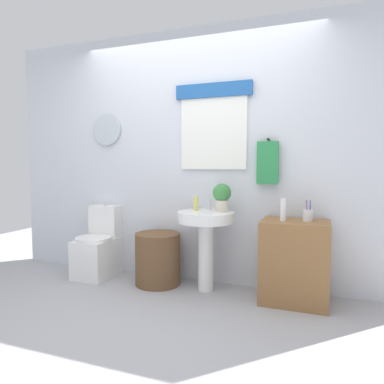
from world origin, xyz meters
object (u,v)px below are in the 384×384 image
(toilet, at_px, (99,249))
(pedestal_sink, at_px, (206,230))
(toothbrush_cup, at_px, (308,215))
(wooden_cabinet, at_px, (294,262))
(potted_plant, at_px, (222,196))
(lotion_bottle, at_px, (283,210))
(laundry_hamper, at_px, (158,259))
(soap_bottle, at_px, (196,203))

(toilet, distance_m, pedestal_sink, 1.28)
(toothbrush_cup, bearing_deg, wooden_cabinet, -168.88)
(pedestal_sink, distance_m, potted_plant, 0.36)
(toilet, xyz_separation_m, lotion_bottle, (1.96, -0.07, 0.53))
(toothbrush_cup, bearing_deg, laundry_hamper, -179.21)
(wooden_cabinet, bearing_deg, lotion_bottle, -158.39)
(pedestal_sink, xyz_separation_m, lotion_bottle, (0.72, -0.04, 0.24))
(soap_bottle, height_order, lotion_bottle, lotion_bottle)
(toilet, height_order, laundry_hamper, toilet)
(laundry_hamper, height_order, pedestal_sink, pedestal_sink)
(toilet, relative_size, potted_plant, 2.88)
(toilet, height_order, pedestal_sink, toilet)
(wooden_cabinet, height_order, toothbrush_cup, toothbrush_cup)
(soap_bottle, xyz_separation_m, toothbrush_cup, (1.04, -0.03, -0.06))
(laundry_hamper, relative_size, lotion_bottle, 2.66)
(lotion_bottle, xyz_separation_m, toothbrush_cup, (0.20, 0.06, -0.05))
(toothbrush_cup, bearing_deg, soap_bottle, 178.34)
(toothbrush_cup, bearing_deg, potted_plant, 177.07)
(laundry_hamper, height_order, potted_plant, potted_plant)
(lotion_bottle, bearing_deg, toothbrush_cup, 16.50)
(toilet, relative_size, laundry_hamper, 1.49)
(lotion_bottle, bearing_deg, wooden_cabinet, 21.61)
(toilet, bearing_deg, laundry_hamper, -2.62)
(wooden_cabinet, distance_m, potted_plant, 0.88)
(wooden_cabinet, distance_m, lotion_bottle, 0.47)
(laundry_hamper, distance_m, toothbrush_cup, 1.53)
(laundry_hamper, distance_m, pedestal_sink, 0.61)
(soap_bottle, bearing_deg, toothbrush_cup, -1.66)
(potted_plant, relative_size, toothbrush_cup, 1.46)
(laundry_hamper, bearing_deg, lotion_bottle, -1.85)
(laundry_hamper, height_order, toothbrush_cup, toothbrush_cup)
(wooden_cabinet, bearing_deg, soap_bottle, 176.96)
(toilet, height_order, lotion_bottle, lotion_bottle)
(pedestal_sink, xyz_separation_m, potted_plant, (0.14, 0.06, 0.33))
(wooden_cabinet, distance_m, soap_bottle, 1.06)
(potted_plant, xyz_separation_m, lotion_bottle, (0.58, -0.10, -0.09))
(toothbrush_cup, bearing_deg, pedestal_sink, -178.77)
(potted_plant, bearing_deg, laundry_hamper, -174.76)
(wooden_cabinet, bearing_deg, laundry_hamper, 180.00)
(soap_bottle, relative_size, toothbrush_cup, 0.76)
(pedestal_sink, bearing_deg, toilet, 178.46)
(laundry_hamper, relative_size, pedestal_sink, 0.68)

